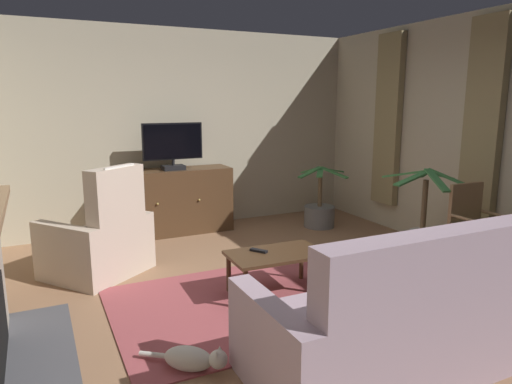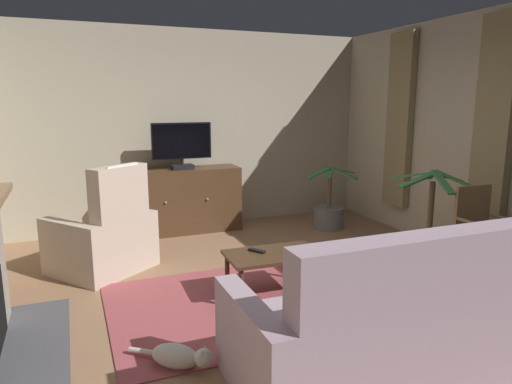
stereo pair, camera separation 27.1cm
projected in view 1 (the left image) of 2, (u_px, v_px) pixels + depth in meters
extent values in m
cube|color=#936B4C|center=(273.00, 301.00, 4.23)|extent=(5.82, 6.18, 0.04)
cube|color=#B2A88E|center=(180.00, 130.00, 6.47)|extent=(5.82, 0.10, 2.75)
cube|color=#BBB095|center=(488.00, 138.00, 5.09)|extent=(0.10, 6.18, 2.75)
cube|color=#8E7F56|center=(483.00, 126.00, 5.00)|extent=(0.10, 0.44, 2.31)
cube|color=#8E7F56|center=(388.00, 121.00, 6.33)|extent=(0.10, 0.44, 2.31)
cube|color=#9E474C|center=(268.00, 298.00, 4.22)|extent=(2.77, 1.77, 0.01)
cube|color=#4C4C51|center=(38.00, 364.00, 3.15)|extent=(0.50, 1.78, 0.04)
cube|color=#352315|center=(175.00, 230.00, 6.33)|extent=(1.50, 0.41, 0.06)
cube|color=#4C331E|center=(174.00, 201.00, 6.25)|extent=(1.56, 0.47, 0.88)
sphere|color=tan|center=(158.00, 204.00, 5.90)|extent=(0.03, 0.03, 0.03)
sphere|color=tan|center=(199.00, 200.00, 6.14)|extent=(0.03, 0.03, 0.03)
cube|color=black|center=(173.00, 168.00, 6.11)|extent=(0.29, 0.20, 0.06)
cylinder|color=black|center=(173.00, 162.00, 6.10)|extent=(0.04, 0.04, 0.08)
cube|color=black|center=(173.00, 141.00, 6.05)|extent=(0.79, 0.05, 0.48)
cube|color=black|center=(173.00, 141.00, 6.02)|extent=(0.75, 0.01, 0.44)
cube|color=#422B19|center=(276.00, 254.00, 4.27)|extent=(0.90, 0.55, 0.03)
cylinder|color=#422B19|center=(301.00, 262.00, 4.65)|extent=(0.04, 0.04, 0.37)
cylinder|color=#422B19|center=(229.00, 273.00, 4.34)|extent=(0.04, 0.04, 0.37)
cylinder|color=#422B19|center=(323.00, 276.00, 4.27)|extent=(0.04, 0.04, 0.37)
cylinder|color=#422B19|center=(246.00, 290.00, 3.96)|extent=(0.04, 0.04, 0.37)
cube|color=black|center=(259.00, 251.00, 4.28)|extent=(0.13, 0.17, 0.02)
cube|color=#AD93A3|center=(396.00, 335.00, 3.16)|extent=(1.79, 0.94, 0.41)
cube|color=#AD93A3|center=(444.00, 281.00, 2.74)|extent=(1.79, 0.20, 0.63)
cube|color=#AD93A3|center=(270.00, 353.00, 2.73)|extent=(0.15, 0.94, 0.63)
cube|color=#AD93A3|center=(494.00, 294.00, 3.55)|extent=(0.15, 0.94, 0.63)
cube|color=#B2A899|center=(366.00, 309.00, 2.81)|extent=(0.37, 0.17, 0.36)
cube|color=#C6B29E|center=(97.00, 254.00, 4.82)|extent=(1.00, 1.03, 0.41)
cube|color=#C6B29E|center=(116.00, 204.00, 4.56)|extent=(0.61, 0.52, 0.73)
cube|color=#C6B29E|center=(66.00, 256.00, 4.47)|extent=(0.59, 0.73, 0.61)
cube|color=#C6B29E|center=(122.00, 236.00, 5.13)|extent=(0.59, 0.73, 0.61)
cube|color=white|center=(120.00, 178.00, 4.48)|extent=(0.33, 0.25, 0.24)
cube|color=#4C703D|center=(481.00, 239.00, 4.52)|extent=(0.47, 0.48, 0.08)
cube|color=#93704C|center=(465.00, 209.00, 4.66)|extent=(0.42, 0.05, 0.52)
cylinder|color=#93704C|center=(481.00, 273.00, 4.30)|extent=(0.04, 0.04, 0.41)
cylinder|color=#93704C|center=(511.00, 266.00, 4.47)|extent=(0.04, 0.04, 0.41)
cylinder|color=#93704C|center=(447.00, 259.00, 4.67)|extent=(0.04, 0.04, 0.41)
cylinder|color=#93704C|center=(476.00, 254.00, 4.83)|extent=(0.04, 0.04, 0.41)
cylinder|color=#93704C|center=(498.00, 215.00, 4.56)|extent=(0.04, 0.38, 0.03)
cylinder|color=#93704C|center=(467.00, 219.00, 4.39)|extent=(0.04, 0.38, 0.03)
cylinder|color=slate|center=(319.00, 216.00, 6.61)|extent=(0.43, 0.43, 0.30)
cylinder|color=brown|center=(320.00, 190.00, 6.54)|extent=(0.06, 0.06, 0.47)
cube|color=#3D7F42|center=(332.00, 170.00, 6.60)|extent=(0.43, 0.14, 0.10)
cube|color=#3D7F42|center=(317.00, 169.00, 6.67)|extent=(0.20, 0.39, 0.09)
cube|color=#3D7F42|center=(311.00, 170.00, 6.60)|extent=(0.19, 0.33, 0.12)
cube|color=#3D7F42|center=(310.00, 172.00, 6.38)|extent=(0.39, 0.14, 0.13)
cube|color=#3D7F42|center=(320.00, 173.00, 6.33)|extent=(0.25, 0.30, 0.09)
cube|color=#3D7F42|center=(334.00, 173.00, 6.36)|extent=(0.26, 0.40, 0.13)
cylinder|color=beige|center=(421.00, 247.00, 5.10)|extent=(0.27, 0.27, 0.38)
cylinder|color=brown|center=(424.00, 206.00, 5.01)|extent=(0.06, 0.06, 0.56)
cube|color=#3D7F42|center=(440.00, 176.00, 5.00)|extent=(0.34, 0.13, 0.09)
cube|color=#3D7F42|center=(423.00, 174.00, 5.10)|extent=(0.22, 0.29, 0.12)
cube|color=#3D7F42|center=(404.00, 174.00, 5.12)|extent=(0.25, 0.49, 0.14)
cube|color=#3D7F42|center=(412.00, 179.00, 4.81)|extent=(0.49, 0.15, 0.12)
cube|color=#3D7F42|center=(437.00, 180.00, 4.72)|extent=(0.23, 0.45, 0.18)
cube|color=#3D7F42|center=(450.00, 179.00, 4.81)|extent=(0.30, 0.45, 0.18)
ellipsoid|color=beige|center=(188.00, 359.00, 3.09)|extent=(0.37, 0.34, 0.17)
sphere|color=beige|center=(218.00, 359.00, 3.04)|extent=(0.13, 0.13, 0.13)
cone|color=beige|center=(220.00, 349.00, 3.06)|extent=(0.04, 0.04, 0.04)
cone|color=beige|center=(216.00, 354.00, 3.00)|extent=(0.04, 0.04, 0.04)
cylinder|color=beige|center=(154.00, 355.00, 3.20)|extent=(0.19, 0.17, 0.04)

